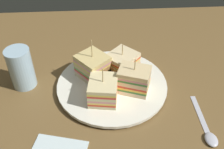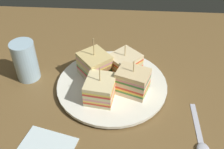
# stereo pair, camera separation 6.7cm
# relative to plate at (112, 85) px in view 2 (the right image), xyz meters

# --- Properties ---
(ground_plane) EXTENTS (1.14, 0.88, 0.02)m
(ground_plane) POSITION_rel_plate_xyz_m (0.00, 0.00, -0.02)
(ground_plane) COLOR brown
(plate) EXTENTS (0.29, 0.29, 0.01)m
(plate) POSITION_rel_plate_xyz_m (0.00, 0.00, 0.00)
(plate) COLOR white
(plate) RESTS_ON ground_plane
(sandwich_wedge_0) EXTENTS (0.09, 0.08, 0.10)m
(sandwich_wedge_0) POSITION_rel_plate_xyz_m (0.05, -0.03, 0.04)
(sandwich_wedge_0) COLOR beige
(sandwich_wedge_0) RESTS_ON plate
(sandwich_wedge_1) EXTENTS (0.10, 0.10, 0.09)m
(sandwich_wedge_1) POSITION_rel_plate_xyz_m (0.03, 0.05, 0.03)
(sandwich_wedge_1) COLOR beige
(sandwich_wedge_1) RESTS_ON plate
(sandwich_wedge_2) EXTENTS (0.10, 0.10, 0.11)m
(sandwich_wedge_2) POSITION_rel_plate_xyz_m (-0.05, 0.03, 0.04)
(sandwich_wedge_2) COLOR beige
(sandwich_wedge_2) RESTS_ON plate
(sandwich_wedge_3) EXTENTS (0.08, 0.08, 0.10)m
(sandwich_wedge_3) POSITION_rel_plate_xyz_m (-0.02, -0.05, 0.03)
(sandwich_wedge_3) COLOR beige
(sandwich_wedge_3) RESTS_ON plate
(chip_pile) EXTENTS (0.07, 0.06, 0.03)m
(chip_pile) POSITION_rel_plate_xyz_m (0.01, -0.02, 0.02)
(chip_pile) COLOR #D6BE5F
(chip_pile) RESTS_ON plate
(spoon) EXTENTS (0.03, 0.15, 0.01)m
(spoon) POSITION_rel_plate_xyz_m (0.20, -0.16, -0.00)
(spoon) COLOR silver
(spoon) RESTS_ON ground_plane
(drinking_glass) EXTENTS (0.06, 0.06, 0.11)m
(drinking_glass) POSITION_rel_plate_xyz_m (-0.23, 0.03, 0.04)
(drinking_glass) COLOR #A8CADD
(drinking_glass) RESTS_ON ground_plane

